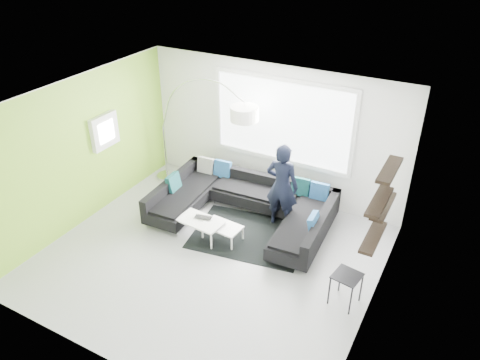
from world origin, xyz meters
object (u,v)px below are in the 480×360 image
at_px(coffee_table, 212,230).
at_px(person, 282,186).
at_px(side_table, 345,289).
at_px(sectional_sofa, 242,208).
at_px(laptop, 202,219).
at_px(arc_lamp, 163,126).

bearing_deg(coffee_table, person, 51.42).
bearing_deg(side_table, person, 140.17).
distance_m(coffee_table, side_table, 2.70).
height_order(sectional_sofa, person, person).
xyz_separation_m(sectional_sofa, laptop, (-0.44, -0.73, 0.05)).
height_order(coffee_table, laptop, laptop).
xyz_separation_m(coffee_table, laptop, (-0.18, -0.01, 0.19)).
bearing_deg(person, coffee_table, 43.18).
xyz_separation_m(sectional_sofa, arc_lamp, (-2.34, 0.75, 0.94)).
distance_m(arc_lamp, side_table, 5.21).
height_order(sectional_sofa, arc_lamp, arc_lamp).
xyz_separation_m(arc_lamp, laptop, (1.91, -1.47, -0.88)).
relative_size(sectional_sofa, arc_lamp, 1.36).
distance_m(side_table, laptop, 2.88).
distance_m(sectional_sofa, coffee_table, 0.78).
height_order(coffee_table, arc_lamp, arc_lamp).
height_order(arc_lamp, person, arc_lamp).
xyz_separation_m(arc_lamp, person, (3.03, -0.46, -0.40)).
distance_m(coffee_table, laptop, 0.26).
height_order(coffee_table, person, person).
bearing_deg(laptop, coffee_table, -9.58).
bearing_deg(person, laptop, 38.36).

